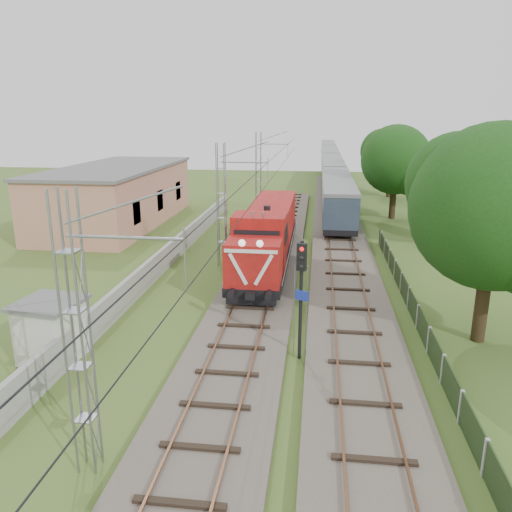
# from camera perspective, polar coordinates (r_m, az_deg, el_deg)

# --- Properties ---
(ground) EXTENTS (140.00, 140.00, 0.00)m
(ground) POSITION_cam_1_polar(r_m,az_deg,el_deg) (21.90, -1.99, -10.43)
(ground) COLOR #415A21
(ground) RESTS_ON ground
(track_main) EXTENTS (4.20, 70.00, 0.45)m
(track_main) POSITION_cam_1_polar(r_m,az_deg,el_deg) (28.22, 0.24, -3.83)
(track_main) COLOR #6B6054
(track_main) RESTS_ON ground
(track_side) EXTENTS (4.20, 80.00, 0.45)m
(track_side) POSITION_cam_1_polar(r_m,az_deg,el_deg) (40.55, 9.51, 2.10)
(track_side) COLOR #6B6054
(track_side) RESTS_ON ground
(catenary) EXTENTS (3.31, 70.00, 8.00)m
(catenary) POSITION_cam_1_polar(r_m,az_deg,el_deg) (32.46, -3.88, 5.83)
(catenary) COLOR gray
(catenary) RESTS_ON ground
(boundary_wall) EXTENTS (0.25, 40.00, 1.50)m
(boundary_wall) POSITION_cam_1_polar(r_m,az_deg,el_deg) (34.03, -9.66, 0.41)
(boundary_wall) COLOR #9E9E99
(boundary_wall) RESTS_ON ground
(station_building) EXTENTS (8.40, 20.40, 5.22)m
(station_building) POSITION_cam_1_polar(r_m,az_deg,el_deg) (47.55, -15.54, 6.77)
(station_building) COLOR tan
(station_building) RESTS_ON ground
(fence) EXTENTS (0.12, 32.00, 1.20)m
(fence) POSITION_cam_1_polar(r_m,az_deg,el_deg) (24.63, 18.00, -6.63)
(fence) COLOR black
(fence) RESTS_ON ground
(locomotive) EXTENTS (2.94, 16.79, 4.26)m
(locomotive) POSITION_cam_1_polar(r_m,az_deg,el_deg) (32.56, 1.34, 2.58)
(locomotive) COLOR black
(locomotive) RESTS_ON ground
(coach_rake) EXTENTS (2.81, 83.96, 3.25)m
(coach_rake) POSITION_cam_1_polar(r_m,az_deg,el_deg) (80.26, 8.54, 10.49)
(coach_rake) COLOR black
(coach_rake) RESTS_ON ground
(signal_post) EXTENTS (0.53, 0.43, 4.99)m
(signal_post) POSITION_cam_1_polar(r_m,az_deg,el_deg) (19.69, 5.19, -2.76)
(signal_post) COLOR black
(signal_post) RESTS_ON ground
(relay_hut) EXTENTS (2.72, 2.72, 2.51)m
(relay_hut) POSITION_cam_1_polar(r_m,az_deg,el_deg) (22.13, -22.31, -7.79)
(relay_hut) COLOR silver
(relay_hut) RESTS_ON ground
(tree_a) EXTENTS (7.33, 6.98, 9.50)m
(tree_a) POSITION_cam_1_polar(r_m,az_deg,el_deg) (22.97, 25.81, 4.83)
(tree_a) COLOR #372916
(tree_a) RESTS_ON ground
(tree_b) EXTENTS (6.52, 6.21, 8.45)m
(tree_b) POSITION_cam_1_polar(r_m,az_deg,el_deg) (39.65, 22.39, 8.29)
(tree_b) COLOR #372916
(tree_b) RESTS_ON ground
(tree_c) EXTENTS (6.83, 6.50, 8.85)m
(tree_c) POSITION_cam_1_polar(r_m,az_deg,el_deg) (49.38, 15.78, 10.45)
(tree_c) COLOR #372916
(tree_c) RESTS_ON ground
(tree_d) EXTENTS (6.32, 6.02, 8.19)m
(tree_d) POSITION_cam_1_polar(r_m,az_deg,el_deg) (62.76, 15.27, 11.16)
(tree_d) COLOR #372916
(tree_d) RESTS_ON ground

